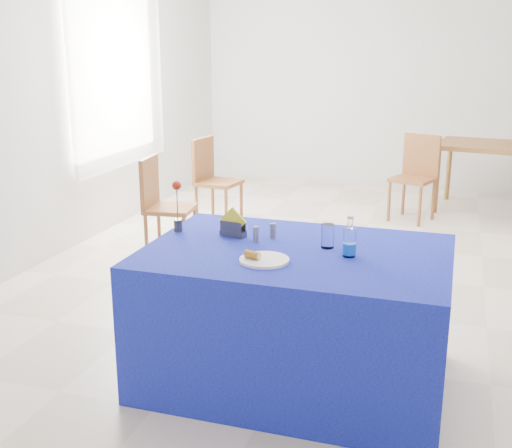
{
  "coord_description": "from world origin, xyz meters",
  "views": [
    {
      "loc": [
        0.83,
        -4.95,
        1.81
      ],
      "look_at": [
        -0.13,
        -1.93,
        0.92
      ],
      "focal_mm": 45.0,
      "sensor_mm": 36.0,
      "label": 1
    }
  ],
  "objects_px": {
    "blue_table": "(295,316)",
    "chair_win_a": "(161,200)",
    "oak_table": "(501,151)",
    "chair_bg_left": "(416,171)",
    "plate": "(264,260)",
    "water_bottle": "(349,243)",
    "chair_win_b": "(212,175)"
  },
  "relations": [
    {
      "from": "blue_table",
      "to": "chair_win_a",
      "type": "height_order",
      "value": "chair_win_a"
    },
    {
      "from": "chair_win_a",
      "to": "chair_win_b",
      "type": "height_order",
      "value": "chair_win_b"
    },
    {
      "from": "water_bottle",
      "to": "blue_table",
      "type": "bearing_deg",
      "value": 175.88
    },
    {
      "from": "blue_table",
      "to": "oak_table",
      "type": "bearing_deg",
      "value": 74.15
    },
    {
      "from": "blue_table",
      "to": "chair_win_b",
      "type": "bearing_deg",
      "value": 119.34
    },
    {
      "from": "chair_win_b",
      "to": "oak_table",
      "type": "bearing_deg",
      "value": -55.84
    },
    {
      "from": "blue_table",
      "to": "chair_bg_left",
      "type": "relative_size",
      "value": 1.79
    },
    {
      "from": "blue_table",
      "to": "chair_win_b",
      "type": "xyz_separation_m",
      "value": [
        -1.62,
        2.88,
        0.13
      ]
    },
    {
      "from": "plate",
      "to": "chair_win_b",
      "type": "height_order",
      "value": "chair_win_b"
    },
    {
      "from": "chair_win_b",
      "to": "plate",
      "type": "bearing_deg",
      "value": -146.66
    },
    {
      "from": "water_bottle",
      "to": "chair_win_a",
      "type": "relative_size",
      "value": 0.24
    },
    {
      "from": "chair_bg_left",
      "to": "oak_table",
      "type": "bearing_deg",
      "value": 55.52
    },
    {
      "from": "chair_win_a",
      "to": "blue_table",
      "type": "bearing_deg",
      "value": -144.09
    },
    {
      "from": "blue_table",
      "to": "chair_win_a",
      "type": "distance_m",
      "value": 2.39
    },
    {
      "from": "plate",
      "to": "water_bottle",
      "type": "distance_m",
      "value": 0.45
    },
    {
      "from": "plate",
      "to": "chair_win_b",
      "type": "distance_m",
      "value": 3.47
    },
    {
      "from": "blue_table",
      "to": "chair_bg_left",
      "type": "bearing_deg",
      "value": 84.24
    },
    {
      "from": "chair_bg_left",
      "to": "chair_win_b",
      "type": "xyz_separation_m",
      "value": [
        -1.99,
        -0.83,
        -0.0
      ]
    },
    {
      "from": "chair_win_a",
      "to": "oak_table",
      "type": "bearing_deg",
      "value": -55.53
    },
    {
      "from": "water_bottle",
      "to": "chair_win_b",
      "type": "bearing_deg",
      "value": 123.26
    },
    {
      "from": "plate",
      "to": "water_bottle",
      "type": "bearing_deg",
      "value": 28.63
    },
    {
      "from": "plate",
      "to": "chair_win_a",
      "type": "height_order",
      "value": "chair_win_a"
    },
    {
      "from": "chair_win_a",
      "to": "water_bottle",
      "type": "bearing_deg",
      "value": -139.87
    },
    {
      "from": "water_bottle",
      "to": "oak_table",
      "type": "xyz_separation_m",
      "value": [
        0.94,
        4.33,
        -0.15
      ]
    },
    {
      "from": "plate",
      "to": "chair_win_b",
      "type": "bearing_deg",
      "value": 115.89
    },
    {
      "from": "oak_table",
      "to": "chair_bg_left",
      "type": "height_order",
      "value": "chair_bg_left"
    },
    {
      "from": "water_bottle",
      "to": "chair_win_b",
      "type": "relative_size",
      "value": 0.24
    },
    {
      "from": "blue_table",
      "to": "chair_win_a",
      "type": "relative_size",
      "value": 1.81
    },
    {
      "from": "blue_table",
      "to": "oak_table",
      "type": "distance_m",
      "value": 4.49
    },
    {
      "from": "blue_table",
      "to": "water_bottle",
      "type": "height_order",
      "value": "water_bottle"
    },
    {
      "from": "plate",
      "to": "blue_table",
      "type": "bearing_deg",
      "value": 65.25
    },
    {
      "from": "water_bottle",
      "to": "oak_table",
      "type": "distance_m",
      "value": 4.43
    }
  ]
}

